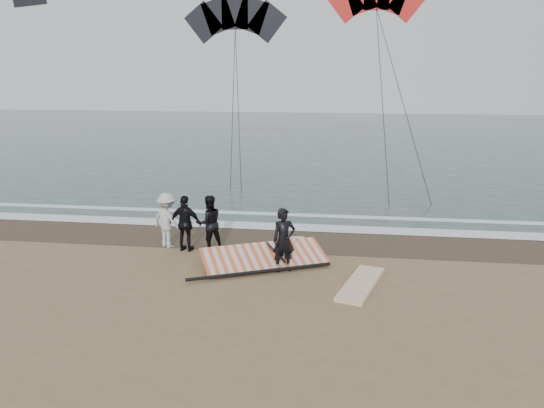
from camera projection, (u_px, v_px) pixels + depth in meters
The scene contains 12 objects.
ground at pixel (295, 295), 13.45m from camera, with size 120.00×120.00×0.00m, color #8C704C.
sea at pixel (331, 137), 45.16m from camera, with size 120.00×54.00×0.02m, color #233838.
wet_sand at pixel (308, 240), 17.78m from camera, with size 120.00×2.80×0.01m, color #4C3D2B.
foam_near at pixel (310, 228), 19.12m from camera, with size 120.00×0.90×0.01m, color white.
foam_far at pixel (313, 215), 20.75m from camera, with size 120.00×0.45×0.01m, color white.
man_main at pixel (284, 240), 14.88m from camera, with size 0.67×0.44×1.83m, color black.
board_white at pixel (361, 284), 14.02m from camera, with size 0.71×2.54×0.10m, color white.
board_cream at pixel (293, 248), 16.89m from camera, with size 0.59×2.20×0.09m, color beige.
trio_cluster at pixel (185, 222), 16.74m from camera, with size 2.60×1.17×1.79m.
sail_rig at pixel (263, 257), 15.59m from camera, with size 3.85×3.09×0.49m.
kite_red at pixel (377, 2), 32.63m from camera, with size 6.81×6.80×16.29m.
kite_dark at pixel (235, 22), 33.46m from camera, with size 7.35×5.54×13.81m.
Camera 1 is at (1.09, -12.45, 5.53)m, focal length 35.00 mm.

